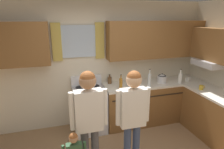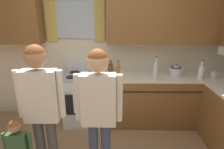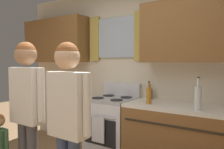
% 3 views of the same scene
% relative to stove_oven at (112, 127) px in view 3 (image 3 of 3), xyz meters
% --- Properties ---
extents(back_wall_unit, '(4.60, 0.42, 2.60)m').
position_rel_stove_oven_xyz_m(back_wall_unit, '(0.33, 0.27, 1.05)').
color(back_wall_unit, beige).
rests_on(back_wall_unit, ground).
extents(stove_oven, '(0.63, 0.67, 1.10)m').
position_rel_stove_oven_xyz_m(stove_oven, '(0.00, 0.00, 0.00)').
color(stove_oven, silver).
rests_on(stove_oven, ground).
extents(bottle_tall_clear, '(0.07, 0.07, 0.37)m').
position_rel_stove_oven_xyz_m(bottle_tall_clear, '(1.22, -0.19, 0.57)').
color(bottle_tall_clear, silver).
rests_on(bottle_tall_clear, kitchen_counter_run).
extents(bottle_squat_brown, '(0.08, 0.08, 0.21)m').
position_rel_stove_oven_xyz_m(bottle_squat_brown, '(0.49, 0.21, 0.51)').
color(bottle_squat_brown, brown).
rests_on(bottle_squat_brown, kitchen_counter_run).
extents(bottle_oil_amber, '(0.06, 0.06, 0.29)m').
position_rel_stove_oven_xyz_m(bottle_oil_amber, '(0.63, -0.13, 0.54)').
color(bottle_oil_amber, '#B27223').
rests_on(bottle_oil_amber, kitchen_counter_run).
extents(adult_holding_child, '(0.51, 0.22, 1.63)m').
position_rel_stove_oven_xyz_m(adult_holding_child, '(-0.21, -1.28, 0.56)').
color(adult_holding_child, '#4C4C51').
rests_on(adult_holding_child, ground).
extents(adult_in_plaid, '(0.50, 0.22, 1.59)m').
position_rel_stove_oven_xyz_m(adult_in_plaid, '(0.40, -1.31, 0.54)').
color(adult_in_plaid, '#38476B').
rests_on(adult_in_plaid, ground).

